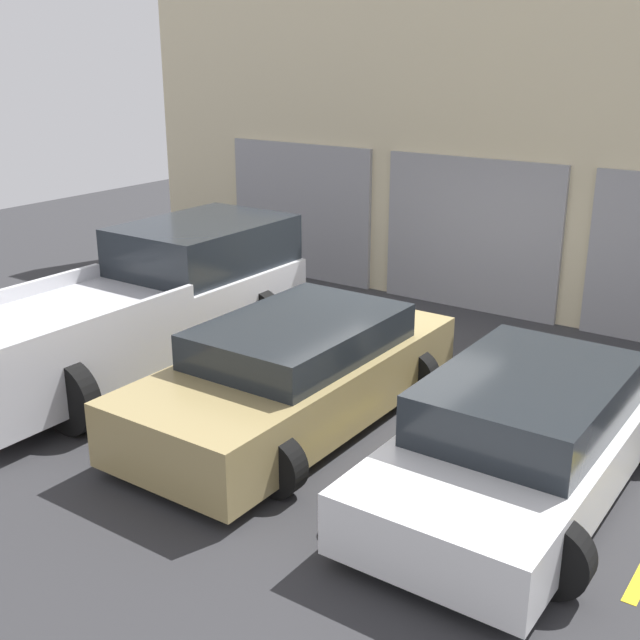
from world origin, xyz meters
name	(u,v)px	position (x,y,z in m)	size (l,w,h in m)	color
ground_plane	(386,366)	(0.00, 0.00, 0.00)	(28.00, 28.00, 0.00)	#2D2D30
shophouse_building	(495,155)	(-0.01, 3.29, 2.50)	(14.00, 0.68, 5.10)	beige
pickup_truck	(147,305)	(-2.70, -1.76, 0.83)	(2.48, 5.36, 1.77)	silver
sedan_white	(523,437)	(2.70, -2.04, 0.58)	(2.23, 4.25, 1.21)	white
sedan_side	(296,374)	(0.00, -2.05, 0.59)	(2.21, 4.44, 1.23)	#9E8956
parking_stripe_far_left	(69,349)	(-4.05, -2.07, 0.00)	(0.12, 2.20, 0.01)	gold
parking_stripe_left	(209,393)	(-1.35, -2.07, 0.00)	(0.12, 2.20, 0.01)	gold
parking_stripe_centre	(397,453)	(1.35, -2.07, 0.00)	(0.12, 2.20, 0.01)	gold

